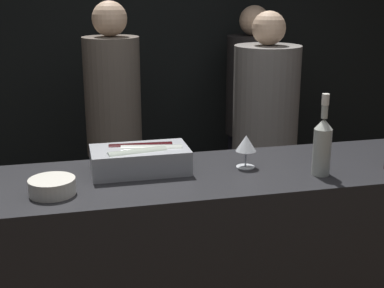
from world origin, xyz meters
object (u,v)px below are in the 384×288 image
object	(u,v)px
wine_glass	(246,144)
white_wine_bottle	(322,144)
person_in_hoodie	(251,111)
ice_bin_with_bottles	(141,158)
bowl_white	(52,186)
person_grey_polo	(265,130)
person_blond_tee	(114,126)

from	to	relation	value
wine_glass	white_wine_bottle	distance (m)	0.32
wine_glass	person_in_hoodie	xyz separation A→B (m)	(0.58, 1.56, -0.23)
ice_bin_with_bottles	bowl_white	distance (m)	0.40
wine_glass	person_grey_polo	distance (m)	1.21
bowl_white	person_blond_tee	size ratio (longest dim) A/B	0.10
bowl_white	person_in_hoodie	world-z (taller)	person_in_hoodie
wine_glass	person_grey_polo	xyz separation A→B (m)	(0.50, 1.07, -0.25)
white_wine_bottle	bowl_white	bearing A→B (deg)	178.37
white_wine_bottle	person_blond_tee	distance (m)	1.55
bowl_white	wine_glass	xyz separation A→B (m)	(0.81, 0.13, 0.07)
person_in_hoodie	bowl_white	bearing A→B (deg)	-143.30
wine_glass	person_in_hoodie	bearing A→B (deg)	69.58
ice_bin_with_bottles	person_in_hoodie	bearing A→B (deg)	55.80
wine_glass	person_in_hoodie	world-z (taller)	person_in_hoodie
ice_bin_with_bottles	wine_glass	bearing A→B (deg)	-6.58
bowl_white	person_grey_polo	size ratio (longest dim) A/B	0.10
bowl_white	white_wine_bottle	size ratio (longest dim) A/B	0.51
ice_bin_with_bottles	person_grey_polo	bearing A→B (deg)	47.18
wine_glass	person_grey_polo	size ratio (longest dim) A/B	0.09
ice_bin_with_bottles	white_wine_bottle	xyz separation A→B (m)	(0.72, -0.21, 0.07)
white_wine_bottle	person_blond_tee	world-z (taller)	person_blond_tee
person_blond_tee	person_in_hoodie	bearing A→B (deg)	-16.53
white_wine_bottle	person_blond_tee	xyz separation A→B (m)	(-0.73, 1.35, -0.23)
ice_bin_with_bottles	person_grey_polo	distance (m)	1.41
person_in_hoodie	person_blond_tee	xyz separation A→B (m)	(-1.04, -0.37, 0.04)
white_wine_bottle	person_grey_polo	distance (m)	1.28
bowl_white	person_blond_tee	xyz separation A→B (m)	(0.35, 1.32, -0.12)
person_blond_tee	white_wine_bottle	bearing A→B (deg)	-97.68
person_grey_polo	bowl_white	bearing A→B (deg)	-1.48
wine_glass	white_wine_bottle	world-z (taller)	white_wine_bottle
person_in_hoodie	wine_glass	bearing A→B (deg)	-124.33
wine_glass	person_blond_tee	distance (m)	1.29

